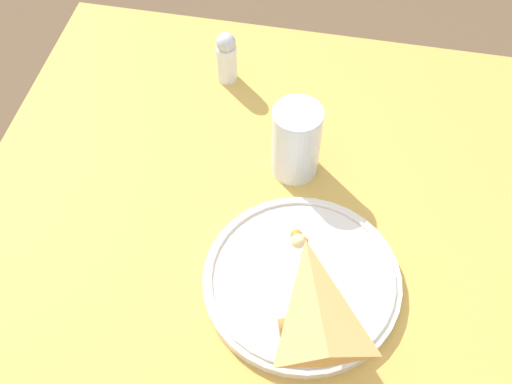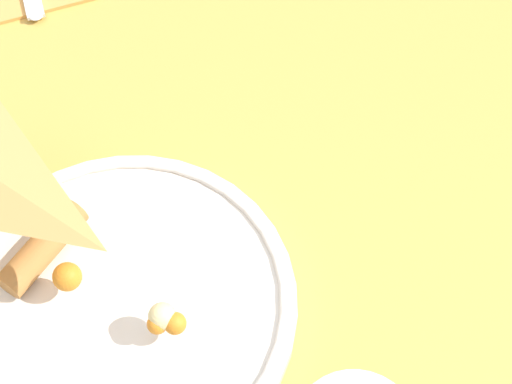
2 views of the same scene
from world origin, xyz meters
The scene contains 4 objects.
dining_table centered at (0.00, 0.00, 0.68)m, with size 1.24×0.88×0.78m.
plate_pizza centered at (0.10, -0.07, 0.79)m, with size 0.27×0.27×0.05m.
milk_glass centered at (0.30, -0.02, 0.84)m, with size 0.07×0.07×0.12m.
salt_shaker centered at (0.47, 0.12, 0.83)m, with size 0.03×0.03×0.09m.
Camera 1 is at (-0.31, -0.08, 1.55)m, focal length 45.00 mm.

